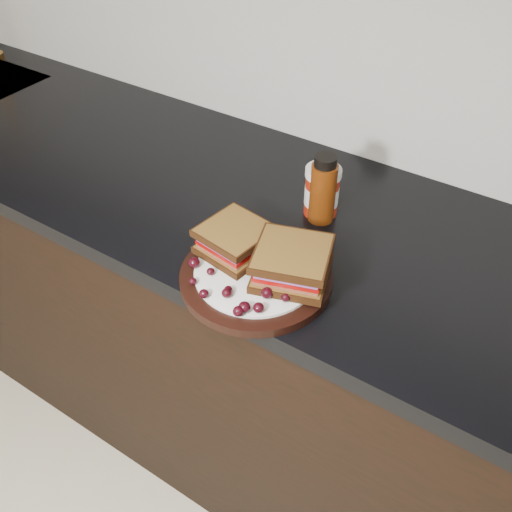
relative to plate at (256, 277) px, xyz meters
The scene contains 30 objects.
base_cabinets 0.56m from the plate, 135.67° to the left, with size 3.96×0.58×0.86m, color black.
countertop 0.29m from the plate, 135.67° to the left, with size 3.98×0.60×0.04m, color black.
plate is the anchor object (origin of this frame).
sandwich_left 0.08m from the plate, 157.74° to the left, with size 0.12×0.12×0.05m, color brown, non-canonical shape.
sandwich_right 0.08m from the plate, 22.15° to the left, with size 0.13×0.13×0.06m, color brown, non-canonical shape.
grape_0 0.12m from the plate, 152.58° to the right, with size 0.02×0.02×0.02m, color black.
grape_1 0.09m from the plate, 140.64° to the right, with size 0.01×0.01×0.01m, color black.
grape_2 0.12m from the plate, 130.06° to the right, with size 0.01×0.01×0.01m, color black.
grape_3 0.11m from the plate, 110.40° to the right, with size 0.02×0.02×0.02m, color black.
grape_4 0.09m from the plate, 94.73° to the right, with size 0.02×0.02×0.02m, color black.
grape_5 0.08m from the plate, 97.70° to the right, with size 0.02×0.02×0.01m, color black.
grape_6 0.11m from the plate, 72.13° to the right, with size 0.02×0.02×0.02m, color black.
grape_7 0.10m from the plate, 67.98° to the right, with size 0.02×0.02×0.02m, color black.
grape_8 0.10m from the plate, 54.51° to the right, with size 0.02×0.02×0.02m, color black.
grape_9 0.07m from the plate, 41.04° to the right, with size 0.02×0.02×0.02m, color black.
grape_10 0.09m from the plate, 22.93° to the right, with size 0.02×0.02×0.02m, color black.
grape_11 0.08m from the plate, ahead, with size 0.02×0.02×0.02m, color black.
grape_12 0.08m from the plate, ahead, with size 0.02×0.02×0.02m, color black.
grape_13 0.09m from the plate, 25.56° to the left, with size 0.02×0.02×0.02m, color black.
grape_14 0.08m from the plate, 36.26° to the left, with size 0.02×0.02×0.02m, color black.
grape_15 0.05m from the plate, 124.79° to the left, with size 0.02×0.02×0.02m, color black.
grape_16 0.08m from the plate, 145.99° to the left, with size 0.02×0.02×0.02m, color black.
grape_17 0.07m from the plate, 156.93° to the left, with size 0.02×0.02×0.02m, color black.
grape_18 0.09m from the plate, behind, with size 0.02×0.02×0.02m, color black.
grape_19 0.08m from the plate, behind, with size 0.02×0.02×0.02m, color black.
grape_20 0.05m from the plate, 163.58° to the left, with size 0.02×0.02×0.02m, color black.
grape_21 0.05m from the plate, 165.90° to the left, with size 0.02×0.02×0.02m, color black.
grape_22 0.07m from the plate, behind, with size 0.02×0.02×0.01m, color black.
condiment_jar 0.25m from the plate, 90.03° to the left, with size 0.07×0.07×0.11m, color maroon.
oil_bottle 0.24m from the plate, 87.49° to the left, with size 0.05×0.05×0.15m, color #542308.
Camera 1 is at (0.62, 0.86, 1.63)m, focal length 40.00 mm.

